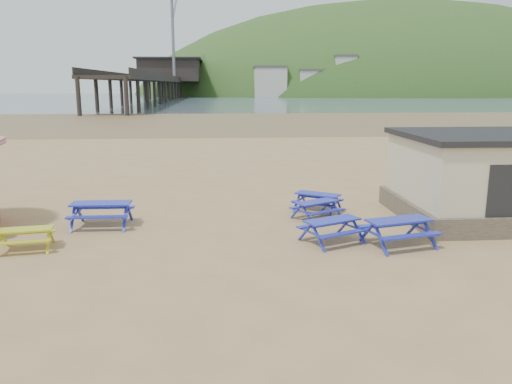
{
  "coord_description": "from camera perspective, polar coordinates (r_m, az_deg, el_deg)",
  "views": [
    {
      "loc": [
        0.11,
        -16.28,
        4.85
      ],
      "look_at": [
        1.45,
        1.5,
        1.0
      ],
      "focal_mm": 35.0,
      "sensor_mm": 36.0,
      "label": 1
    }
  ],
  "objects": [
    {
      "name": "picnic_table_blue_b",
      "position": [
        19.57,
        7.05,
        -1.18
      ],
      "size": [
        2.16,
        2.06,
        0.71
      ],
      "rotation": [
        0.0,
        0.0,
        -0.57
      ],
      "color": "#211598",
      "rests_on": "ground"
    },
    {
      "name": "picnic_table_blue_a",
      "position": [
        18.19,
        -17.22,
        -2.45
      ],
      "size": [
        2.04,
        1.65,
        0.85
      ],
      "rotation": [
        0.0,
        0.0,
        -0.01
      ],
      "color": "#211598",
      "rests_on": "ground"
    },
    {
      "name": "picnic_table_blue_e",
      "position": [
        15.92,
        15.95,
        -4.46
      ],
      "size": [
        2.33,
        2.05,
        0.83
      ],
      "rotation": [
        0.0,
        0.0,
        0.26
      ],
      "color": "#211598",
      "rests_on": "ground"
    },
    {
      "name": "picnic_table_blue_f",
      "position": [
        15.82,
        8.68,
        -4.4
      ],
      "size": [
        2.2,
        2.04,
        0.74
      ],
      "rotation": [
        0.0,
        0.0,
        0.43
      ],
      "color": "#211598",
      "rests_on": "ground"
    },
    {
      "name": "picnic_table_yellow",
      "position": [
        16.47,
        -24.82,
        -4.92
      ],
      "size": [
        1.73,
        1.48,
        0.65
      ],
      "rotation": [
        0.0,
        0.0,
        0.16
      ],
      "color": "gold",
      "rests_on": "ground"
    },
    {
      "name": "pier",
      "position": [
        195.35,
        -9.83,
        12.2
      ],
      "size": [
        24.0,
        220.0,
        39.29
      ],
      "color": "black",
      "rests_on": "ground"
    },
    {
      "name": "headland_town",
      "position": [
        262.28,
        15.94,
        8.5
      ],
      "size": [
        264.0,
        144.0,
        108.0
      ],
      "color": "#2D4C1E",
      "rests_on": "ground"
    },
    {
      "name": "wet_sand",
      "position": [
        71.44,
        -4.42,
        8.26
      ],
      "size": [
        400.0,
        400.0,
        0.0
      ],
      "primitive_type": "plane",
      "color": "brown",
      "rests_on": "ground"
    },
    {
      "name": "picnic_table_blue_c",
      "position": [
        18.44,
        6.97,
        -2.07
      ],
      "size": [
        2.04,
        1.92,
        0.68
      ],
      "rotation": [
        0.0,
        0.0,
        0.5
      ],
      "color": "#211598",
      "rests_on": "ground"
    },
    {
      "name": "ground",
      "position": [
        16.99,
        -4.5,
        -4.44
      ],
      "size": [
        400.0,
        400.0,
        0.0
      ],
      "primitive_type": "plane",
      "color": "tan",
      "rests_on": "ground"
    },
    {
      "name": "sea",
      "position": [
        186.34,
        -4.4,
        10.67
      ],
      "size": [
        400.0,
        400.0,
        0.0
      ],
      "primitive_type": "plane",
      "color": "#485A67",
      "rests_on": "ground"
    },
    {
      "name": "amenity_block",
      "position": [
        20.42,
        26.36,
        1.66
      ],
      "size": [
        7.4,
        5.4,
        3.15
      ],
      "color": "#665B4C",
      "rests_on": "ground"
    }
  ]
}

